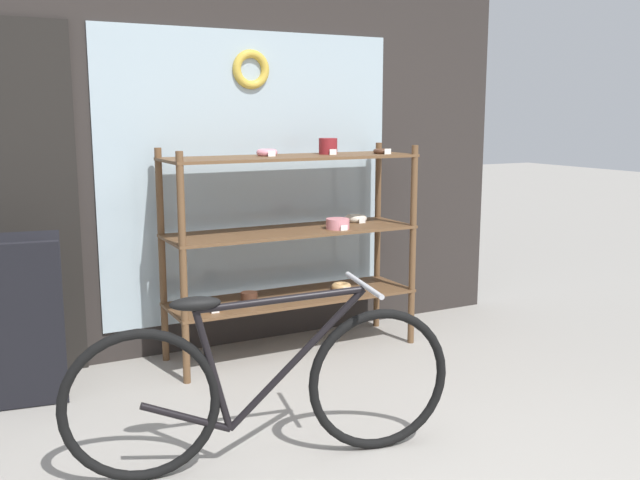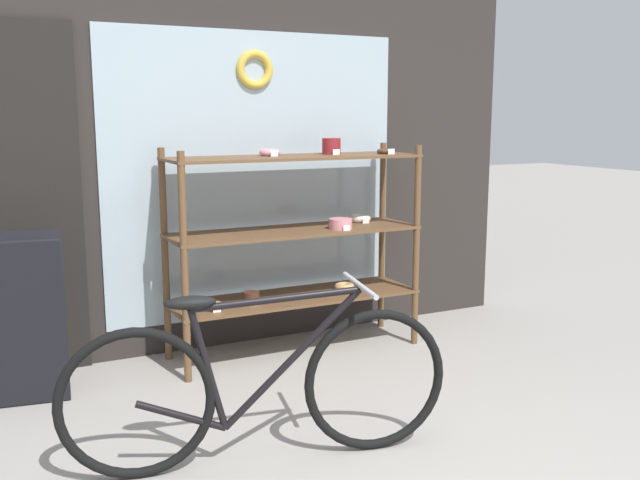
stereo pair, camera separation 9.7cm
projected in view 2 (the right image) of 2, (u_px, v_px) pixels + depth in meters
name	position (u px, v px, depth m)	size (l,w,h in m)	color
storefront_facade	(217.00, 76.00, 4.62)	(4.41, 0.13, 3.74)	#2D2826
display_case	(298.00, 232.00, 4.64)	(1.64, 0.49, 1.41)	brown
bicycle	(259.00, 386.00, 3.18)	(1.74, 0.52, 0.81)	black
sandwich_board	(19.00, 322.00, 3.80)	(0.52, 0.45, 0.93)	black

